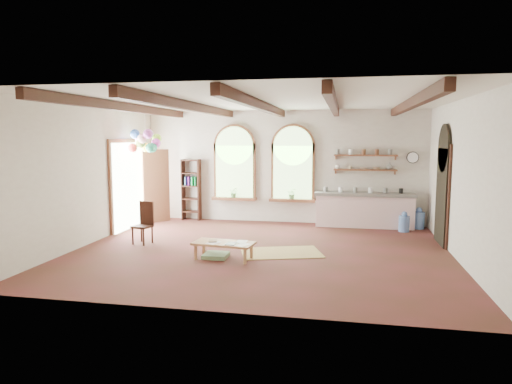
% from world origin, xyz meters
% --- Properties ---
extents(floor, '(8.00, 8.00, 0.00)m').
position_xyz_m(floor, '(0.00, 0.00, 0.00)').
color(floor, maroon).
rests_on(floor, ground).
extents(ceiling_beams, '(6.20, 6.80, 0.18)m').
position_xyz_m(ceiling_beams, '(0.00, 0.00, 3.10)').
color(ceiling_beams, '#381B12').
rests_on(ceiling_beams, ceiling).
extents(window_left, '(1.30, 0.28, 2.20)m').
position_xyz_m(window_left, '(-1.40, 3.43, 1.63)').
color(window_left, brown).
rests_on(window_left, floor).
extents(window_right, '(1.30, 0.28, 2.20)m').
position_xyz_m(window_right, '(0.30, 3.43, 1.63)').
color(window_right, brown).
rests_on(window_right, floor).
extents(left_doorway, '(0.10, 1.90, 2.50)m').
position_xyz_m(left_doorway, '(-3.95, 1.80, 1.15)').
color(left_doorway, brown).
rests_on(left_doorway, floor).
extents(right_doorway, '(0.10, 1.30, 2.40)m').
position_xyz_m(right_doorway, '(3.95, 1.50, 1.10)').
color(right_doorway, black).
rests_on(right_doorway, floor).
extents(kitchen_counter, '(2.68, 0.62, 0.94)m').
position_xyz_m(kitchen_counter, '(2.30, 3.20, 0.48)').
color(kitchen_counter, silver).
rests_on(kitchen_counter, floor).
extents(wall_shelf_lower, '(1.70, 0.24, 0.04)m').
position_xyz_m(wall_shelf_lower, '(2.30, 3.38, 1.55)').
color(wall_shelf_lower, brown).
rests_on(wall_shelf_lower, wall_back).
extents(wall_shelf_upper, '(1.70, 0.24, 0.04)m').
position_xyz_m(wall_shelf_upper, '(2.30, 3.38, 1.95)').
color(wall_shelf_upper, brown).
rests_on(wall_shelf_upper, wall_back).
extents(wall_clock, '(0.32, 0.04, 0.32)m').
position_xyz_m(wall_clock, '(3.55, 3.45, 1.90)').
color(wall_clock, black).
rests_on(wall_clock, wall_back).
extents(bookshelf, '(0.53, 0.32, 1.80)m').
position_xyz_m(bookshelf, '(-2.70, 3.32, 0.90)').
color(bookshelf, '#381B12').
rests_on(bookshelf, floor).
extents(coffee_table, '(1.28, 0.70, 0.35)m').
position_xyz_m(coffee_table, '(-0.61, -0.78, 0.31)').
color(coffee_table, tan).
rests_on(coffee_table, floor).
extents(side_chair, '(0.46, 0.46, 0.97)m').
position_xyz_m(side_chair, '(-2.79, 0.18, 0.28)').
color(side_chair, '#381B12').
rests_on(side_chair, floor).
extents(floor_mat, '(1.90, 1.49, 0.02)m').
position_xyz_m(floor_mat, '(0.46, -0.07, 0.01)').
color(floor_mat, tan).
rests_on(floor_mat, floor).
extents(floor_cushion, '(0.49, 0.49, 0.08)m').
position_xyz_m(floor_cushion, '(-0.80, -0.68, 0.04)').
color(floor_cushion, '#68895E').
rests_on(floor_cushion, floor).
extents(water_jug_a, '(0.30, 0.30, 0.58)m').
position_xyz_m(water_jug_a, '(3.74, 3.20, 0.25)').
color(water_jug_a, '#5980BF').
rests_on(water_jug_a, floor).
extents(water_jug_b, '(0.28, 0.28, 0.53)m').
position_xyz_m(water_jug_b, '(3.30, 2.72, 0.23)').
color(water_jug_b, '#5980BF').
rests_on(water_jug_b, floor).
extents(balloon_cluster, '(0.75, 0.83, 1.15)m').
position_xyz_m(balloon_cluster, '(-3.41, 1.78, 2.34)').
color(balloon_cluster, white).
rests_on(balloon_cluster, floor).
extents(table_book, '(0.22, 0.27, 0.02)m').
position_xyz_m(table_book, '(-0.92, -0.77, 0.36)').
color(table_book, olive).
rests_on(table_book, coffee_table).
extents(tablet, '(0.19, 0.27, 0.01)m').
position_xyz_m(tablet, '(-0.43, -0.89, 0.35)').
color(tablet, black).
rests_on(tablet, coffee_table).
extents(potted_plant_left, '(0.27, 0.23, 0.30)m').
position_xyz_m(potted_plant_left, '(-1.40, 3.32, 0.85)').
color(potted_plant_left, '#598C4C').
rests_on(potted_plant_left, window_left).
extents(potted_plant_right, '(0.27, 0.23, 0.30)m').
position_xyz_m(potted_plant_right, '(0.30, 3.32, 0.85)').
color(potted_plant_right, '#598C4C').
rests_on(potted_plant_right, window_right).
extents(shelf_cup_a, '(0.12, 0.10, 0.10)m').
position_xyz_m(shelf_cup_a, '(1.55, 3.38, 1.62)').
color(shelf_cup_a, white).
rests_on(shelf_cup_a, wall_shelf_lower).
extents(shelf_cup_b, '(0.10, 0.10, 0.09)m').
position_xyz_m(shelf_cup_b, '(1.90, 3.38, 1.62)').
color(shelf_cup_b, beige).
rests_on(shelf_cup_b, wall_shelf_lower).
extents(shelf_bowl_a, '(0.22, 0.22, 0.05)m').
position_xyz_m(shelf_bowl_a, '(2.25, 3.38, 1.60)').
color(shelf_bowl_a, beige).
rests_on(shelf_bowl_a, wall_shelf_lower).
extents(shelf_bowl_b, '(0.20, 0.20, 0.06)m').
position_xyz_m(shelf_bowl_b, '(2.60, 3.38, 1.60)').
color(shelf_bowl_b, '#8C664C').
rests_on(shelf_bowl_b, wall_shelf_lower).
extents(shelf_vase, '(0.18, 0.18, 0.19)m').
position_xyz_m(shelf_vase, '(2.95, 3.38, 1.67)').
color(shelf_vase, slate).
rests_on(shelf_vase, wall_shelf_lower).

